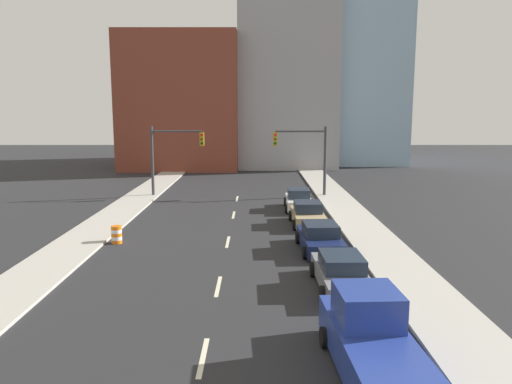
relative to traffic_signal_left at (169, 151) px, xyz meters
The scene contains 18 objects.
sidewalk_left 9.41m from the traffic_signal_left, 105.02° to the left, with size 2.81×90.27×0.13m.
sidewalk_right 16.42m from the traffic_signal_left, 31.47° to the left, with size 2.81×90.27×0.13m.
lane_stripe_at_9m 28.25m from the traffic_signal_left, 78.25° to the right, with size 0.16×2.40×0.01m, color beige.
lane_stripe_at_15m 22.58m from the traffic_signal_left, 75.16° to the right, with size 0.16×2.40×0.01m, color beige.
lane_stripe_at_22m 16.11m from the traffic_signal_left, 68.65° to the right, with size 0.16×2.40×0.01m, color beige.
lane_stripe_at_29m 10.14m from the traffic_signal_left, 52.74° to the right, with size 0.16×2.40×0.01m, color beige.
lane_stripe_at_36m 6.92m from the traffic_signal_left, 10.80° to the right, with size 0.16×2.40×0.01m, color beige.
building_brick_left 24.37m from the traffic_signal_left, 94.59° to the left, with size 14.00×16.00×16.08m.
building_office_center 31.98m from the traffic_signal_left, 68.34° to the left, with size 12.00×20.00×29.50m.
building_glass_right 39.42m from the traffic_signal_left, 57.66° to the left, with size 13.00×20.00×30.06m.
traffic_signal_left is the anchor object (origin of this frame).
traffic_signal_right 11.61m from the traffic_signal_left, ahead, with size 4.40×0.35×5.78m.
traffic_barrel 15.23m from the traffic_signal_left, 90.92° to the right, with size 0.56×0.56×0.95m.
pickup_truck_blue 30.40m from the traffic_signal_left, 69.98° to the right, with size 2.42×6.21×2.16m.
sedan_gray 24.41m from the traffic_signal_left, 63.94° to the right, with size 2.17×4.78×1.39m.
sedan_navy 19.60m from the traffic_signal_left, 57.17° to the right, with size 2.29×4.62×1.42m.
sedan_tan 15.15m from the traffic_signal_left, 45.27° to the right, with size 2.16×4.28×1.46m.
sedan_white 12.11m from the traffic_signal_left, 28.49° to the right, with size 2.09×4.28×1.51m.
Camera 1 is at (1.53, -4.04, 7.02)m, focal length 35.00 mm.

